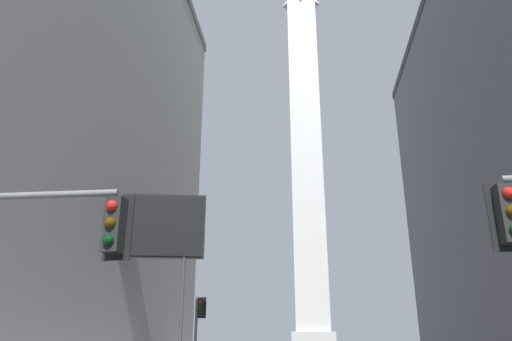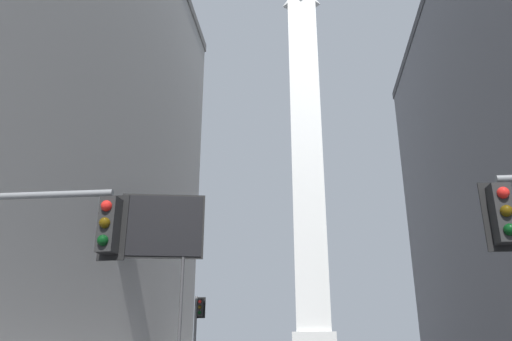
% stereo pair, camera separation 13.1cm
% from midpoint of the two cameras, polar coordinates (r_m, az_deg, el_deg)
% --- Properties ---
extents(obelisk, '(7.25, 7.25, 79.31)m').
position_cam_midpoint_polar(obelisk, '(96.68, 5.90, 2.02)').
color(obelisk, silver).
rests_on(obelisk, ground_plane).
extents(traffic_light_mid_left, '(0.78, 0.51, 5.29)m').
position_cam_midpoint_polar(traffic_light_mid_left, '(33.58, -6.60, -17.15)').
color(traffic_light_mid_left, slate).
rests_on(traffic_light_mid_left, ground_plane).
extents(billboard_sign, '(6.80, 1.52, 10.62)m').
position_cam_midpoint_polar(billboard_sign, '(29.63, -12.57, -6.63)').
color(billboard_sign, '#3F3F42').
rests_on(billboard_sign, ground_plane).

